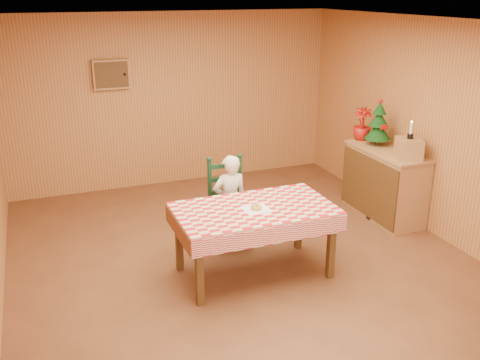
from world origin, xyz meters
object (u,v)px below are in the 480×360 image
object	(u,v)px
crate	(409,149)
christmas_tree	(379,124)
shelf_unit	(384,183)
dining_table	(254,215)
ladder_chair	(228,204)
storage_bin	(381,204)
seated_child	(230,201)

from	to	relation	value
crate	christmas_tree	size ratio (longest dim) A/B	0.48
shelf_unit	crate	world-z (taller)	crate
dining_table	ladder_chair	bearing A→B (deg)	90.00
shelf_unit	christmas_tree	xyz separation A→B (m)	(0.01, 0.25, 0.74)
shelf_unit	storage_bin	world-z (taller)	shelf_unit
seated_child	storage_bin	size ratio (longest dim) A/B	2.85
crate	dining_table	bearing A→B (deg)	-169.57
dining_table	christmas_tree	xyz separation A→B (m)	(2.22, 1.06, 0.52)
dining_table	storage_bin	size ratio (longest dim) A/B	4.19
crate	christmas_tree	world-z (taller)	christmas_tree
dining_table	crate	bearing A→B (deg)	10.43
ladder_chair	crate	distance (m)	2.32
shelf_unit	dining_table	bearing A→B (deg)	-159.93
storage_bin	christmas_tree	bearing A→B (deg)	78.76
dining_table	storage_bin	bearing A→B (deg)	19.37
seated_child	christmas_tree	bearing A→B (deg)	-171.58
shelf_unit	storage_bin	bearing A→B (deg)	-136.46
ladder_chair	crate	bearing A→B (deg)	-9.63
storage_bin	crate	bearing A→B (deg)	-80.46
dining_table	shelf_unit	size ratio (longest dim) A/B	1.34
seated_child	christmas_tree	size ratio (longest dim) A/B	1.81
seated_child	crate	size ratio (longest dim) A/B	3.75
christmas_tree	ladder_chair	bearing A→B (deg)	-173.02
ladder_chair	storage_bin	bearing A→B (deg)	-0.68
seated_child	christmas_tree	distance (m)	2.34
ladder_chair	christmas_tree	distance (m)	2.35
ladder_chair	crate	size ratio (longest dim) A/B	3.60
dining_table	christmas_tree	bearing A→B (deg)	25.46
ladder_chair	seated_child	distance (m)	0.08
seated_child	shelf_unit	size ratio (longest dim) A/B	0.91
dining_table	shelf_unit	xyz separation A→B (m)	(2.22, 0.81, -0.22)
dining_table	seated_child	world-z (taller)	seated_child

